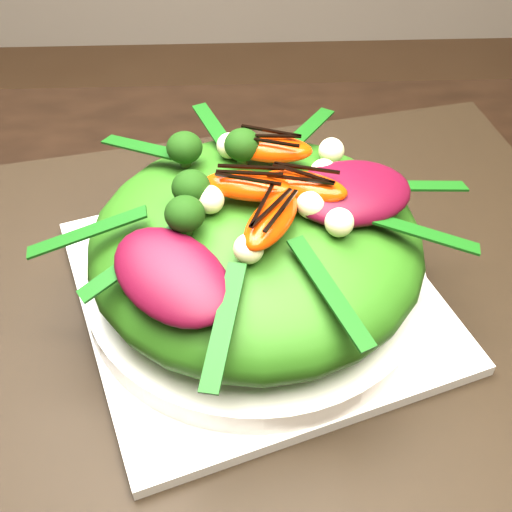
{
  "coord_description": "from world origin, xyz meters",
  "views": [
    {
      "loc": [
        0.01,
        -0.19,
        1.12
      ],
      "look_at": [
        0.02,
        0.15,
        0.8
      ],
      "focal_mm": 48.0,
      "sensor_mm": 36.0,
      "label": 1
    }
  ],
  "objects_px": {
    "plate_base": "(256,293)",
    "salad_bowl": "(256,280)",
    "dining_table": "(225,505)",
    "placemat": "(256,299)",
    "orange_segment": "(259,170)",
    "lettuce_mound": "(256,244)"
  },
  "relations": [
    {
      "from": "plate_base",
      "to": "salad_bowl",
      "type": "xyz_separation_m",
      "value": [
        0.0,
        0.0,
        0.01
      ]
    },
    {
      "from": "dining_table",
      "to": "salad_bowl",
      "type": "relative_size",
      "value": 6.72
    },
    {
      "from": "dining_table",
      "to": "placemat",
      "type": "bearing_deg",
      "value": 80.46
    },
    {
      "from": "plate_base",
      "to": "salad_bowl",
      "type": "relative_size",
      "value": 1.01
    },
    {
      "from": "plate_base",
      "to": "dining_table",
      "type": "bearing_deg",
      "value": -99.54
    },
    {
      "from": "salad_bowl",
      "to": "orange_segment",
      "type": "xyz_separation_m",
      "value": [
        0.0,
        0.02,
        0.08
      ]
    },
    {
      "from": "salad_bowl",
      "to": "orange_segment",
      "type": "distance_m",
      "value": 0.08
    },
    {
      "from": "placemat",
      "to": "salad_bowl",
      "type": "height_order",
      "value": "salad_bowl"
    },
    {
      "from": "placemat",
      "to": "orange_segment",
      "type": "xyz_separation_m",
      "value": [
        0.0,
        0.02,
        0.1
      ]
    },
    {
      "from": "dining_table",
      "to": "plate_base",
      "type": "bearing_deg",
      "value": 80.46
    },
    {
      "from": "lettuce_mound",
      "to": "orange_segment",
      "type": "height_order",
      "value": "orange_segment"
    },
    {
      "from": "plate_base",
      "to": "lettuce_mound",
      "type": "relative_size",
      "value": 1.06
    },
    {
      "from": "plate_base",
      "to": "lettuce_mound",
      "type": "xyz_separation_m",
      "value": [
        0.0,
        0.0,
        0.05
      ]
    },
    {
      "from": "lettuce_mound",
      "to": "orange_segment",
      "type": "bearing_deg",
      "value": 83.57
    },
    {
      "from": "dining_table",
      "to": "placemat",
      "type": "height_order",
      "value": "dining_table"
    },
    {
      "from": "salad_bowl",
      "to": "lettuce_mound",
      "type": "height_order",
      "value": "lettuce_mound"
    },
    {
      "from": "plate_base",
      "to": "orange_segment",
      "type": "relative_size",
      "value": 4.15
    },
    {
      "from": "placemat",
      "to": "orange_segment",
      "type": "relative_size",
      "value": 9.4
    },
    {
      "from": "salad_bowl",
      "to": "dining_table",
      "type": "bearing_deg",
      "value": -99.54
    },
    {
      "from": "dining_table",
      "to": "lettuce_mound",
      "type": "relative_size",
      "value": 7.08
    },
    {
      "from": "dining_table",
      "to": "salad_bowl",
      "type": "bearing_deg",
      "value": 80.46
    },
    {
      "from": "dining_table",
      "to": "orange_segment",
      "type": "relative_size",
      "value": 27.63
    }
  ]
}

